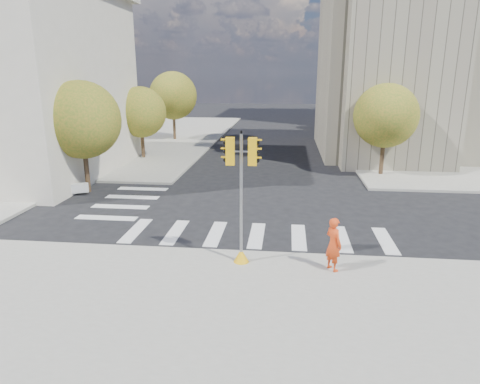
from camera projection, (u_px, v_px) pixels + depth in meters
The scene contains 17 objects.
ground at pixel (262, 220), 20.36m from camera, with size 160.00×160.00×0.00m, color black.
sidewalk_near at pixel (233, 375), 9.81m from camera, with size 30.00×14.00×0.15m, color gray.
sidewalk_far_right at pixel (475, 142), 43.14m from camera, with size 28.00×40.00×0.15m, color gray.
sidewalk_far_left at pixel (96, 135), 47.34m from camera, with size 28.00×40.00×0.15m, color gray.
civic_building at pixel (467, 67), 35.08m from camera, with size 26.00×16.00×19.39m.
office_tower at pixel (456, 6), 54.23m from camera, with size 20.00×18.00×30.00m, color #9EA0A3.
tree_lw_near at pixel (82, 120), 24.16m from camera, with size 4.40×4.40×6.41m.
tree_lw_mid at pixel (141, 112), 33.86m from camera, with size 4.00×4.00×5.77m.
tree_lw_far at pixel (173, 96), 43.22m from camera, with size 4.80×4.80×6.95m.
tree_re_near at pixel (386, 116), 28.06m from camera, with size 4.20×4.20×6.16m.
tree_re_mid at pixel (358, 100), 39.47m from camera, with size 4.60×4.60×6.66m.
tree_re_far at pixel (342, 98), 51.09m from camera, with size 4.00×4.00×5.88m.
lamp_near at pixel (382, 103), 31.69m from camera, with size 0.35×0.18×8.11m.
lamp_far at pixel (354, 94), 45.10m from camera, with size 0.35×0.18×8.11m.
traffic_signal at pixel (241, 209), 15.00m from camera, with size 1.07×0.56×4.77m.
photographer at pixel (333, 244), 14.68m from camera, with size 0.69×0.46×1.90m, color #E34215.
planter_wall at pixel (32, 191), 23.83m from camera, with size 6.00×0.40×0.50m, color silver.
Camera 1 is at (1.07, -19.25, 6.78)m, focal length 32.00 mm.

